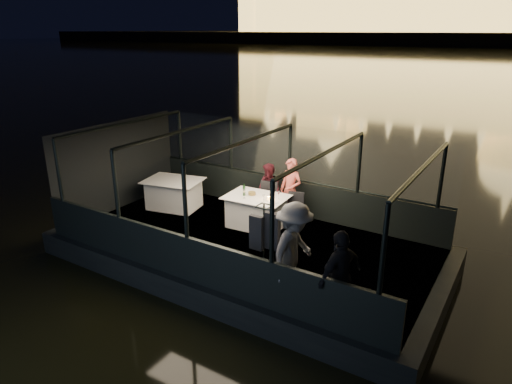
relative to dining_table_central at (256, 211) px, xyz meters
The scene contains 27 objects.
boat_hull 1.22m from the dining_table_central, 72.96° to the right, with size 8.60×4.40×1.00m, color black.
boat_deck 0.94m from the dining_table_central, 72.96° to the right, with size 8.00×4.00×0.04m, color black.
gunwale_port 1.22m from the dining_table_central, 78.25° to the left, with size 8.00×0.08×0.90m, color black.
gunwale_starboard 2.82m from the dining_table_central, 84.96° to the right, with size 8.00×0.08×0.90m, color black.
cabin_glass_port 1.72m from the dining_table_central, 78.25° to the left, with size 8.00×0.02×1.40m, color #99B2B2, non-canonical shape.
cabin_glass_starboard 3.07m from the dining_table_central, 84.96° to the right, with size 8.00×0.02×1.40m, color #99B2B2, non-canonical shape.
cabin_roof_glass 2.09m from the dining_table_central, 72.96° to the right, with size 8.00×4.00×0.02m, color #99B2B2, non-canonical shape.
end_wall_fore 3.91m from the dining_table_central, 167.84° to the right, with size 0.02×4.00×2.30m, color black, non-canonical shape.
end_wall_aft 4.39m from the dining_table_central, 10.77° to the right, with size 0.02×4.00×2.30m, color black, non-canonical shape.
canopy_ribs 1.14m from the dining_table_central, 72.96° to the right, with size 8.00×4.00×2.30m, color black, non-canonical shape.
dining_table_central is the anchor object (origin of this frame).
dining_table_aft 2.50m from the dining_table_central, behind, with size 1.46×1.06×0.78m, color white.
chair_port_left 0.49m from the dining_table_central, 95.27° to the left, with size 0.44×0.44×0.93m, color black.
chair_port_right 0.87m from the dining_table_central, 32.65° to the left, with size 0.38×0.38×0.82m, color black.
coat_stand 2.82m from the dining_table_central, 55.25° to the right, with size 0.46×0.37×1.66m, color black, non-canonical shape.
person_woman_coral 0.99m from the dining_table_central, 56.09° to the left, with size 0.57×0.38×1.58m, color #CC584A.
person_man_maroon 0.84m from the dining_table_central, 96.35° to the left, with size 0.65×0.51×1.36m, color #3E1119.
passenger_stripe 3.19m from the dining_table_central, 46.21° to the right, with size 1.16×0.65×1.79m, color silver.
passenger_dark 3.99m from the dining_table_central, 38.28° to the right, with size 0.93×0.39×1.58m, color black.
wine_bottle 0.61m from the dining_table_central, 160.97° to the right, with size 0.06×0.06×0.29m, color #133413.
bread_basket 0.45m from the dining_table_central, 164.28° to the left, with size 0.18×0.18×0.07m, color olive.
amber_candle 0.55m from the dining_table_central, ahead, with size 0.05×0.05×0.08m, color #FFAD3F.
plate_near 0.68m from the dining_table_central, 12.20° to the right, with size 0.22×0.22×0.01m, color white.
plate_far 0.44m from the dining_table_central, 155.17° to the left, with size 0.23×0.23×0.01m, color white.
wine_glass_white 0.56m from the dining_table_central, 126.78° to the right, with size 0.07×0.07×0.21m, color white, non-canonical shape.
wine_glass_red 0.73m from the dining_table_central, 12.38° to the left, with size 0.06×0.06×0.19m, color silver, non-canonical shape.
wine_glass_empty 0.64m from the dining_table_central, 35.79° to the right, with size 0.06×0.06×0.19m, color white, non-canonical shape.
Camera 1 is at (5.12, -7.79, 5.00)m, focal length 32.00 mm.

